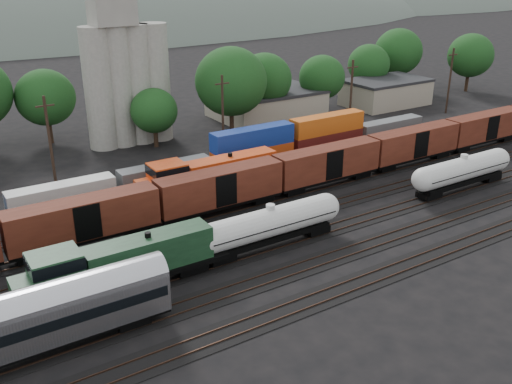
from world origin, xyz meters
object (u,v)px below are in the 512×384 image
passenger_coach (4,327)px  orange_locomotive (206,176)px  green_locomotive (113,266)px  grain_silo (126,71)px  tank_car_a (270,224)px

passenger_coach → orange_locomotive: (26.39, 20.00, -0.50)m
green_locomotive → grain_silo: size_ratio=0.65×
orange_locomotive → grain_silo: grain_silo is taller
green_locomotive → passenger_coach: bearing=-152.3°
tank_car_a → grain_silo: bearing=88.2°
tank_car_a → grain_silo: 41.92m
tank_car_a → passenger_coach: 26.08m
green_locomotive → tank_car_a: (16.04, -0.00, -0.20)m
green_locomotive → tank_car_a: green_locomotive is taller
passenger_coach → grain_silo: grain_silo is taller
orange_locomotive → grain_silo: bearing=89.0°
grain_silo → green_locomotive: bearing=-112.9°
green_locomotive → passenger_coach: 10.78m
orange_locomotive → passenger_coach: bearing=-142.8°
green_locomotive → passenger_coach: size_ratio=0.79×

